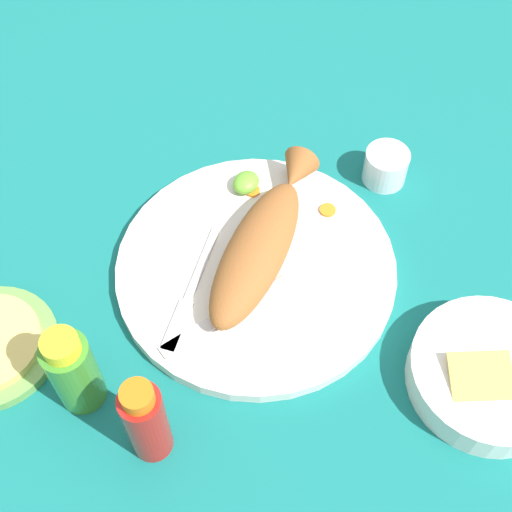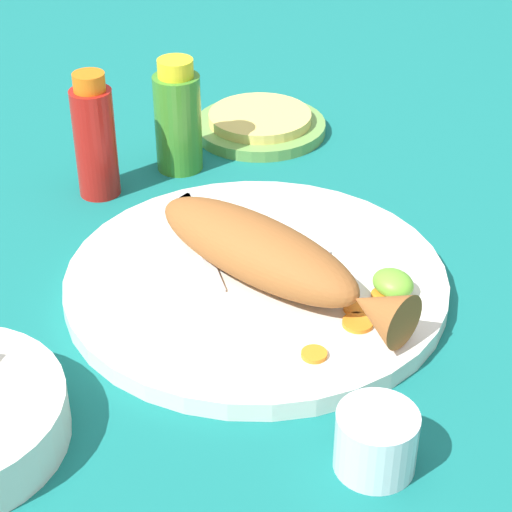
# 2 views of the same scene
# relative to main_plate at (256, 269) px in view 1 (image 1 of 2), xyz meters

# --- Properties ---
(ground_plane) EXTENTS (4.00, 4.00, 0.00)m
(ground_plane) POSITION_rel_main_plate_xyz_m (0.00, 0.00, -0.01)
(ground_plane) COLOR #146B66
(main_plate) EXTENTS (0.36, 0.36, 0.02)m
(main_plate) POSITION_rel_main_plate_xyz_m (0.00, 0.00, 0.00)
(main_plate) COLOR silver
(main_plate) RESTS_ON ground_plane
(fried_fish) EXTENTS (0.29, 0.11, 0.06)m
(fried_fish) POSITION_rel_main_plate_xyz_m (-0.02, -0.00, 0.04)
(fried_fish) COLOR #935628
(fried_fish) RESTS_ON main_plate
(fork_near) EXTENTS (0.18, 0.08, 0.00)m
(fork_near) POSITION_rel_main_plate_xyz_m (0.09, 0.00, 0.01)
(fork_near) COLOR silver
(fork_near) RESTS_ON main_plate
(fork_far) EXTENTS (0.18, 0.06, 0.00)m
(fork_far) POSITION_rel_main_plate_xyz_m (0.08, -0.05, 0.01)
(fork_far) COLOR silver
(fork_far) RESTS_ON main_plate
(carrot_slice_near) EXTENTS (0.02, 0.02, 0.00)m
(carrot_slice_near) POSITION_rel_main_plate_xyz_m (-0.12, 0.04, 0.01)
(carrot_slice_near) COLOR orange
(carrot_slice_near) RESTS_ON main_plate
(carrot_slice_mid) EXTENTS (0.03, 0.03, 0.00)m
(carrot_slice_mid) POSITION_rel_main_plate_xyz_m (-0.12, -0.02, 0.01)
(carrot_slice_mid) COLOR orange
(carrot_slice_mid) RESTS_ON main_plate
(carrot_slice_far) EXTENTS (0.02, 0.02, 0.00)m
(carrot_slice_far) POSITION_rel_main_plate_xyz_m (-0.10, -0.07, 0.01)
(carrot_slice_far) COLOR orange
(carrot_slice_far) RESTS_ON main_plate
(carrot_slice_extra) EXTENTS (0.02, 0.02, 0.00)m
(carrot_slice_extra) POSITION_rel_main_plate_xyz_m (-0.10, -0.03, 0.01)
(carrot_slice_extra) COLOR orange
(carrot_slice_extra) RESTS_ON main_plate
(lime_wedge_main) EXTENTS (0.04, 0.03, 0.02)m
(lime_wedge_main) POSITION_rel_main_plate_xyz_m (-0.10, -0.08, 0.02)
(lime_wedge_main) COLOR #6BB233
(lime_wedge_main) RESTS_ON main_plate
(hot_sauce_bottle_red) EXTENTS (0.05, 0.05, 0.14)m
(hot_sauce_bottle_red) POSITION_rel_main_plate_xyz_m (0.25, 0.02, 0.06)
(hot_sauce_bottle_red) COLOR #B21914
(hot_sauce_bottle_red) RESTS_ON ground_plane
(hot_sauce_bottle_green) EXTENTS (0.05, 0.05, 0.13)m
(hot_sauce_bottle_green) POSITION_rel_main_plate_xyz_m (0.25, -0.08, 0.05)
(hot_sauce_bottle_green) COLOR #3D8428
(hot_sauce_bottle_green) RESTS_ON ground_plane
(salt_cup) EXTENTS (0.06, 0.06, 0.05)m
(salt_cup) POSITION_rel_main_plate_xyz_m (-0.23, 0.07, 0.01)
(salt_cup) COLOR silver
(salt_cup) RESTS_ON ground_plane
(guacamole_bowl) EXTENTS (0.19, 0.19, 0.05)m
(guacamole_bowl) POSITION_rel_main_plate_xyz_m (-0.01, 0.31, 0.01)
(guacamole_bowl) COLOR white
(guacamole_bowl) RESTS_ON ground_plane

